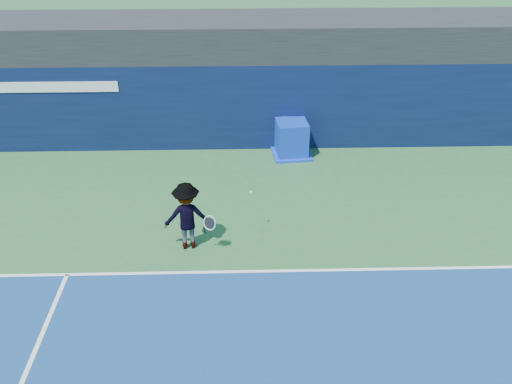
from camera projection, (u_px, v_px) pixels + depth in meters
ground at (279, 364)px, 11.42m from camera, size 80.00×80.00×0.00m
baseline at (271, 271)px, 14.02m from camera, size 24.00×0.10×0.01m
stadium_band at (260, 36)px, 19.61m from camera, size 36.00×3.00×1.20m
back_wall_assembly at (261, 104)px, 19.79m from camera, size 36.00×1.03×3.00m
equipment_cart at (292, 140)px, 19.43m from camera, size 1.39×1.39×1.22m
tennis_player at (187, 216)px, 14.51m from camera, size 1.39×0.82×1.85m
tennis_ball at (251, 192)px, 14.86m from camera, size 0.07×0.07×0.07m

